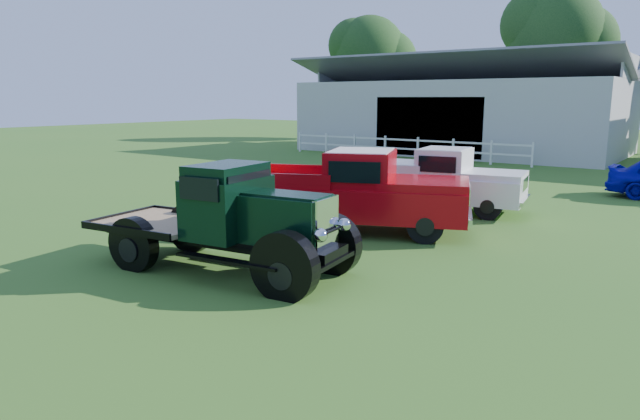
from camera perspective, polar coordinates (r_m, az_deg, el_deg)
The scene contains 8 objects.
ground at distance 10.75m, azimuth -4.66°, elevation -6.38°, with size 120.00×120.00×0.00m, color #386A22.
shed_left at distance 36.43m, azimuth 14.14°, elevation 10.10°, with size 18.80×10.20×5.60m, color #AAAAAA, non-canonical shape.
fence_rail at distance 31.52m, azimuth 8.12°, elevation 6.21°, with size 14.20×0.16×1.20m, color white, non-canonical shape.
tree_a at distance 47.70m, azimuth 4.92°, elevation 13.49°, with size 6.30×6.30×10.50m, color #173A15, non-canonical shape.
tree_b at distance 43.18m, azimuth 22.26°, elevation 13.65°, with size 6.90×6.90×11.50m, color #173A15, non-canonical shape.
vintage_flatbed at distance 10.85m, azimuth -9.58°, elevation -0.76°, with size 5.15×2.04×2.04m, color black, non-canonical shape.
red_pickup at distance 13.98m, azimuth 3.66°, elevation 1.97°, with size 5.54×2.13×2.02m, color #B40710, non-canonical shape.
white_pickup at distance 16.96m, azimuth 11.96°, elevation 2.96°, with size 4.85×1.88×1.78m, color white, non-canonical shape.
Camera 1 is at (6.71, -7.75, 3.22)m, focal length 32.00 mm.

